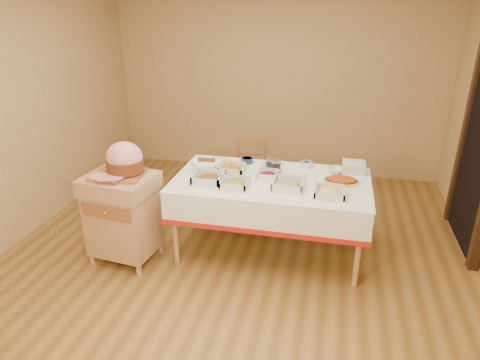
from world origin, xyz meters
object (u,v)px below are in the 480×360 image
Objects in this scene: mustard_bottle at (228,167)px; ham_on_board at (124,161)px; plate_stack at (354,167)px; dining_table at (271,195)px; preserve_jar_right at (276,167)px; dining_chair at (252,176)px; bread_basket at (207,166)px; butcher_cart at (123,213)px; brass_platter at (341,181)px; preserve_jar_left at (271,164)px.

ham_on_board is at bearing -150.43° from mustard_bottle.
dining_table is at bearing -153.10° from plate_stack.
preserve_jar_right is 0.47m from mustard_bottle.
dining_chair is at bearing 112.23° from dining_table.
bread_basket is at bearing 174.83° from mustard_bottle.
preserve_jar_right reaches higher than plate_stack.
preserve_jar_right reaches higher than dining_table.
butcher_cart is 2.04m from brass_platter.
butcher_cart reaches higher than plate_stack.
preserve_jar_right is at bearing 25.82° from ham_on_board.
preserve_jar_right reaches higher than dining_chair.
preserve_jar_right is at bearing -165.86° from plate_stack.
brass_platter is at bearing -38.57° from dining_chair.
dining_chair is at bearing 116.37° from preserve_jar_left.
butcher_cart is at bearing -149.93° from mustard_bottle.
preserve_jar_left is at bearing 136.18° from preserve_jar_right.
ham_on_board is 1.53× the size of brass_platter.
preserve_jar_right is 0.64m from brass_platter.
butcher_cart is 1.63m from dining_chair.
ham_on_board is 3.67× the size of preserve_jar_right.
brass_platter is at bearing -11.27° from preserve_jar_right.
ham_on_board is 0.97m from mustard_bottle.
dining_chair is 1.67m from ham_on_board.
plate_stack is at bearing 70.29° from brass_platter.
dining_table is 3.91× the size of ham_on_board.
dining_table is at bearing -67.77° from dining_chair.
bread_basket reaches higher than butcher_cart.
preserve_jar_right is 0.67m from bread_basket.
preserve_jar_left is (-0.05, 0.25, 0.22)m from dining_table.
preserve_jar_right is (0.06, -0.06, 0.00)m from preserve_jar_left.
mustard_bottle is at bearing 30.07° from butcher_cart.
mustard_bottle reaches higher than bread_basket.
dining_table is 0.29m from preserve_jar_right.
butcher_cart is 2.81× the size of brass_platter.
brass_platter is at bearing -14.96° from preserve_jar_left.
ham_on_board reaches higher than butcher_cart.
butcher_cart is 1.51m from preserve_jar_right.
dining_table is 1.40m from butcher_cart.
mustard_bottle is 0.22m from bread_basket.
mustard_bottle reaches higher than butcher_cart.
dining_chair is 0.85m from preserve_jar_right.
preserve_jar_left is at bearing 28.09° from mustard_bottle.
ham_on_board reaches higher than brass_platter.
dining_chair is at bearing 54.42° from ham_on_board.
preserve_jar_left reaches higher than plate_stack.
preserve_jar_left is 0.55× the size of plate_stack.
preserve_jar_left is (0.30, -0.60, 0.39)m from dining_chair.
dining_table is 0.49m from mustard_bottle.
brass_platter is (0.64, 0.07, 0.18)m from dining_table.
brass_platter is at bearing 1.09° from mustard_bottle.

